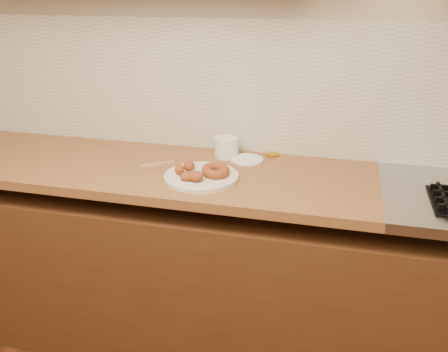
{
  "coord_description": "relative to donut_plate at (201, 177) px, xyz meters",
  "views": [
    {
      "loc": [
        0.32,
        -0.11,
        1.65
      ],
      "look_at": [
        -0.11,
        1.58,
        0.93
      ],
      "focal_mm": 38.0,
      "sensor_mm": 36.0,
      "label": 1
    }
  ],
  "objects": [
    {
      "name": "ring_donut",
      "position": [
        0.06,
        0.01,
        0.03
      ],
      "size": [
        0.16,
        0.16,
        0.05
      ],
      "primitive_type": "torus",
      "rotation": [
        0.1,
        0.0,
        0.69
      ],
      "color": "brown",
      "rests_on": "donut_plate"
    },
    {
      "name": "butcher_block",
      "position": [
        -0.44,
        0.09,
        -0.03
      ],
      "size": [
        2.3,
        0.62,
        0.04
      ],
      "primitive_type": "cube",
      "color": "brown",
      "rests_on": "base_cabinet"
    },
    {
      "name": "fried_dough_chunks",
      "position": [
        -0.04,
        -0.03,
        0.03
      ],
      "size": [
        0.15,
        0.18,
        0.04
      ],
      "color": "brown",
      "rests_on": "donut_plate"
    },
    {
      "name": "wall_back",
      "position": [
        0.21,
        0.4,
        0.44
      ],
      "size": [
        4.0,
        0.02,
        2.7
      ],
      "primitive_type": "cube",
      "color": "tan",
      "rests_on": "ground"
    },
    {
      "name": "base_cabinet",
      "position": [
        0.21,
        0.09,
        -0.52
      ],
      "size": [
        3.6,
        0.6,
        0.77
      ],
      "primitive_type": "cube",
      "color": "#4A2A17",
      "rests_on": "floor"
    },
    {
      "name": "tub_lid",
      "position": [
        0.14,
        0.25,
        -0.0
      ],
      "size": [
        0.19,
        0.19,
        0.01
      ],
      "primitive_type": "cylinder",
      "rotation": [
        0.0,
        0.0,
        0.36
      ],
      "color": "white",
      "rests_on": "butcher_block"
    },
    {
      "name": "brass_jar_lid",
      "position": [
        0.24,
        0.35,
        -0.0
      ],
      "size": [
        0.06,
        0.06,
        0.01
      ],
      "primitive_type": "cylinder",
      "rotation": [
        0.0,
        0.0,
        -0.01
      ],
      "color": "#B98A17",
      "rests_on": "butcher_block"
    },
    {
      "name": "wooden_utensil",
      "position": [
        -0.23,
        0.09,
        -0.0
      ],
      "size": [
        0.13,
        0.11,
        0.01
      ],
      "primitive_type": "cube",
      "rotation": [
        0.0,
        0.0,
        0.64
      ],
      "color": "#A67F56",
      "rests_on": "butcher_block"
    },
    {
      "name": "donut_plate",
      "position": [
        0.0,
        0.0,
        0.0
      ],
      "size": [
        0.3,
        0.3,
        0.02
      ],
      "primitive_type": "cylinder",
      "color": "beige",
      "rests_on": "butcher_block"
    },
    {
      "name": "backsplash",
      "position": [
        0.21,
        0.39,
        0.29
      ],
      "size": [
        3.6,
        0.02,
        0.6
      ],
      "primitive_type": "cube",
      "color": "beige",
      "rests_on": "wall_back"
    },
    {
      "name": "plastic_tub",
      "position": [
        0.03,
        0.28,
        0.04
      ],
      "size": [
        0.14,
        0.14,
        0.09
      ],
      "primitive_type": "cylinder",
      "rotation": [
        0.0,
        0.0,
        -0.36
      ],
      "color": "silver",
      "rests_on": "butcher_block"
    }
  ]
}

